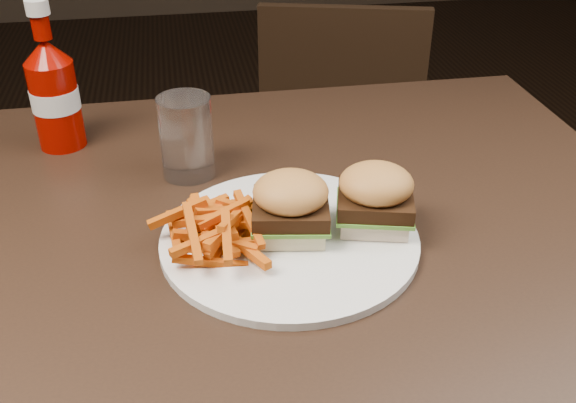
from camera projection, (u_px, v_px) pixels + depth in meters
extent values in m
cube|color=black|center=(187.00, 243.00, 0.81)|extent=(1.20, 0.80, 0.04)
cube|color=black|center=(339.00, 145.00, 1.69)|extent=(0.45, 0.45, 0.04)
cylinder|color=white|center=(289.00, 239.00, 0.78)|extent=(0.30, 0.30, 0.01)
cube|color=#F4EBB3|center=(291.00, 226.00, 0.77)|extent=(0.09, 0.08, 0.02)
cube|color=beige|center=(374.00, 217.00, 0.79)|extent=(0.09, 0.09, 0.02)
cylinder|color=#8B0700|center=(57.00, 107.00, 0.96)|extent=(0.08, 0.08, 0.13)
cylinder|color=white|center=(186.00, 137.00, 0.89)|extent=(0.09, 0.09, 0.11)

